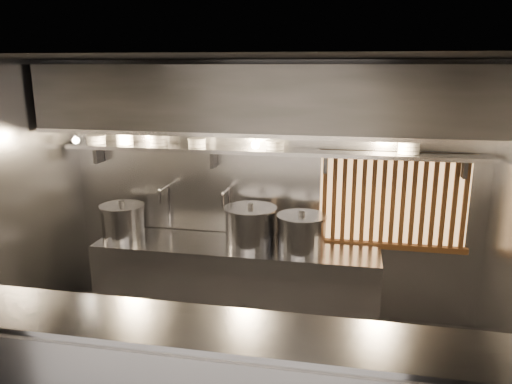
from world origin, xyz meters
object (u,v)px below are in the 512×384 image
(pendant_bulb, at_px, (255,145))
(stock_pot_left, at_px, (123,221))
(heat_lamp, at_px, (74,134))
(stock_pot_mid, at_px, (250,226))
(stock_pot_right, at_px, (301,233))

(pendant_bulb, bearing_deg, stock_pot_left, -177.25)
(heat_lamp, xyz_separation_m, stock_pot_left, (0.33, 0.28, -0.98))
(stock_pot_mid, distance_m, stock_pot_right, 0.55)
(stock_pot_right, bearing_deg, stock_pot_mid, 172.58)
(pendant_bulb, xyz_separation_m, stock_pot_right, (0.50, -0.12, -0.87))
(heat_lamp, bearing_deg, pendant_bulb, 11.00)
(heat_lamp, bearing_deg, stock_pot_right, 5.82)
(pendant_bulb, bearing_deg, stock_pot_mid, -134.47)
(stock_pot_mid, height_order, stock_pot_right, stock_pot_mid)
(stock_pot_left, distance_m, stock_pot_mid, 1.43)
(stock_pot_left, height_order, stock_pot_mid, stock_pot_mid)
(heat_lamp, xyz_separation_m, pendant_bulb, (1.80, 0.35, -0.11))
(heat_lamp, relative_size, stock_pot_mid, 0.61)
(heat_lamp, height_order, pendant_bulb, heat_lamp)
(stock_pot_mid, bearing_deg, stock_pot_right, -7.42)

